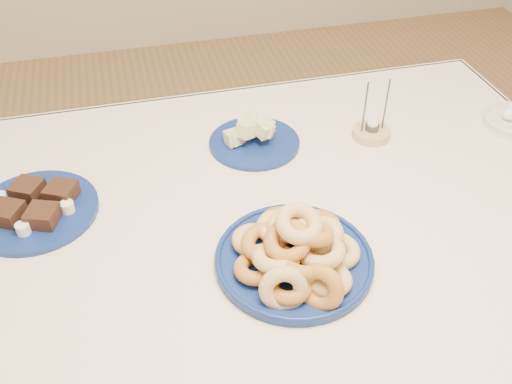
% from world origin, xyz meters
% --- Properties ---
extents(dining_table, '(1.71, 1.11, 0.75)m').
position_xyz_m(dining_table, '(0.00, 0.00, 0.64)').
color(dining_table, brown).
rests_on(dining_table, ground).
extents(donut_platter, '(0.42, 0.42, 0.15)m').
position_xyz_m(donut_platter, '(0.05, -0.18, 0.79)').
color(donut_platter, navy).
rests_on(donut_platter, dining_table).
extents(melon_plate, '(0.28, 0.28, 0.08)m').
position_xyz_m(melon_plate, '(0.07, 0.26, 0.78)').
color(melon_plate, navy).
rests_on(melon_plate, dining_table).
extents(brownie_plate, '(0.34, 0.34, 0.05)m').
position_xyz_m(brownie_plate, '(-0.47, 0.12, 0.77)').
color(brownie_plate, navy).
rests_on(brownie_plate, dining_table).
extents(candle_holder, '(0.10, 0.10, 0.17)m').
position_xyz_m(candle_holder, '(0.39, 0.21, 0.77)').
color(candle_holder, tan).
rests_on(candle_holder, dining_table).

